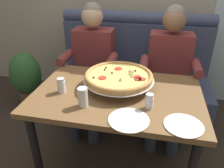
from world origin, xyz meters
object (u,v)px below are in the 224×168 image
(pizza, at_px, (119,76))
(drinking_glass, at_px, (83,98))
(potted_plant, at_px, (26,77))
(shaker_parmesan, at_px, (61,86))
(plate_near_right, at_px, (129,119))
(diner_left, at_px, (92,62))
(booth_bench, at_px, (131,81))
(plate_near_left, at_px, (184,124))
(diner_right, at_px, (169,68))
(dining_table, at_px, (117,103))
(shaker_pepper_flakes, at_px, (149,102))

(pizza, xyz_separation_m, drinking_glass, (-0.18, -0.31, -0.03))
(potted_plant, bearing_deg, shaker_parmesan, -43.32)
(shaker_parmesan, relative_size, drinking_glass, 0.84)
(plate_near_right, bearing_deg, diner_left, 119.09)
(shaker_parmesan, bearing_deg, booth_bench, 67.23)
(plate_near_left, bearing_deg, potted_plant, 148.97)
(diner_right, distance_m, plate_near_left, 0.90)
(booth_bench, height_order, plate_near_right, booth_bench)
(booth_bench, height_order, pizza, booth_bench)
(diner_right, relative_size, potted_plant, 1.82)
(dining_table, distance_m, plate_near_left, 0.55)
(dining_table, bearing_deg, shaker_parmesan, -168.48)
(booth_bench, xyz_separation_m, diner_right, (0.38, -0.27, 0.31))
(potted_plant, bearing_deg, plate_near_right, -36.87)
(pizza, height_order, shaker_pepper_flakes, pizza)
(diner_left, distance_m, plate_near_left, 1.22)
(pizza, distance_m, plate_near_left, 0.60)
(booth_bench, xyz_separation_m, shaker_parmesan, (-0.40, -0.95, 0.39))
(shaker_parmesan, distance_m, shaker_pepper_flakes, 0.64)
(dining_table, bearing_deg, pizza, 94.68)
(plate_near_right, bearing_deg, potted_plant, 143.13)
(booth_bench, bearing_deg, diner_right, -34.94)
(dining_table, bearing_deg, shaker_pepper_flakes, -33.83)
(shaker_pepper_flakes, height_order, plate_near_left, shaker_pepper_flakes)
(plate_near_right, height_order, drinking_glass, drinking_glass)
(diner_left, relative_size, plate_near_left, 5.56)
(diner_right, bearing_deg, shaker_pepper_flakes, -100.73)
(shaker_parmesan, height_order, shaker_pepper_flakes, shaker_parmesan)
(booth_bench, height_order, diner_left, diner_left)
(plate_near_right, bearing_deg, pizza, 108.76)
(drinking_glass, bearing_deg, potted_plant, 138.47)
(booth_bench, distance_m, potted_plant, 1.26)
(drinking_glass, height_order, potted_plant, drinking_glass)
(pizza, relative_size, potted_plant, 0.76)
(diner_left, bearing_deg, drinking_glass, -76.70)
(diner_left, relative_size, diner_right, 1.00)
(dining_table, height_order, diner_right, diner_right)
(booth_bench, bearing_deg, shaker_pepper_flakes, -77.04)
(booth_bench, relative_size, pizza, 3.18)
(drinking_glass, distance_m, potted_plant, 1.49)
(shaker_parmesan, bearing_deg, diner_right, 41.27)
(pizza, bearing_deg, potted_plant, 152.84)
(diner_left, xyz_separation_m, potted_plant, (-0.87, 0.12, -0.32))
(booth_bench, distance_m, diner_right, 0.56)
(shaker_pepper_flakes, relative_size, drinking_glass, 0.79)
(shaker_pepper_flakes, xyz_separation_m, potted_plant, (-1.49, 0.89, -0.40))
(booth_bench, distance_m, shaker_pepper_flakes, 1.13)
(potted_plant, bearing_deg, booth_bench, 6.52)
(shaker_pepper_flakes, distance_m, potted_plant, 1.78)
(plate_near_left, bearing_deg, diner_right, 94.04)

